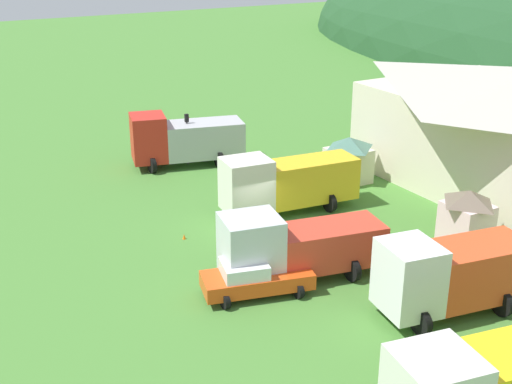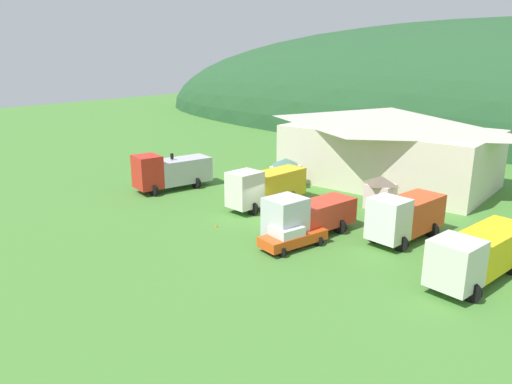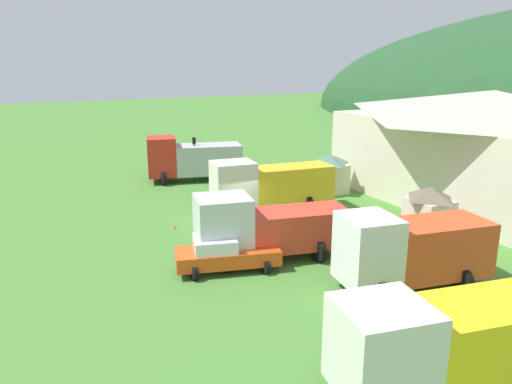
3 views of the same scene
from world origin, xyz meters
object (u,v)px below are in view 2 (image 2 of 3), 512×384
Objects in this scene: crane_truck_red at (170,171)px; service_pickup_orange at (292,236)px; depot_building at (389,145)px; heavy_rig_white at (404,215)px; traffic_cone_near_pickup at (217,227)px; play_shed_pink at (381,192)px; flatbed_truck_yellow at (478,253)px; play_shed_cream at (286,173)px; heavy_rig_striped at (265,186)px; tow_truck_silver at (306,215)px; traffic_light_west at (172,167)px.

crane_truck_red is 1.53× the size of service_pickup_orange.
service_pickup_orange is (2.55, -20.54, -3.15)m from depot_building.
crane_truck_red is at bearing -76.41° from heavy_rig_white.
crane_truck_red is at bearing 155.94° from traffic_cone_near_pickup.
service_pickup_orange is at bearing -30.77° from heavy_rig_white.
depot_building is 7.42× the size of play_shed_pink.
flatbed_truck_yellow is at bearing 100.91° from crane_truck_red.
play_shed_pink is 0.41× the size of heavy_rig_white.
play_shed_cream is 15.94m from heavy_rig_white.
crane_truck_red is 14.31× the size of traffic_cone_near_pickup.
crane_truck_red is 0.90× the size of flatbed_truck_yellow.
heavy_rig_striped is 9.56m from service_pickup_orange.
heavy_rig_striped is at bearing -115.95° from service_pickup_orange.
tow_truck_silver is (2.20, -18.29, -2.27)m from depot_building.
play_shed_cream is at bearing -102.81° from heavy_rig_white.
tow_truck_silver is 1.53× the size of service_pickup_orange.
play_shed_cream is at bearing 41.90° from traffic_light_west.
tow_truck_silver is 2.44m from service_pickup_orange.
crane_truck_red is 29.13m from flatbed_truck_yellow.
traffic_light_west is at bearing -76.87° from heavy_rig_striped.
tow_truck_silver is at bearing -96.25° from play_shed_pink.
depot_building is 3.05× the size of heavy_rig_white.
heavy_rig_striped reaches higher than flatbed_truck_yellow.
play_shed_cream is at bearing 179.11° from play_shed_pink.
traffic_cone_near_pickup is at bearing 80.27° from crane_truck_red.
traffic_light_west is (-23.05, -1.45, 0.38)m from heavy_rig_white.
play_shed_cream is at bearing -153.91° from heavy_rig_striped.
play_shed_pink is at bearing -169.10° from service_pickup_orange.
tow_truck_silver is at bearing -83.15° from depot_building.
heavy_rig_white is at bearing 154.40° from service_pickup_orange.
play_shed_pink is at bearing 126.58° from crane_truck_red.
flatbed_truck_yellow is at bearing 118.44° from service_pickup_orange.
tow_truck_silver is 14.29× the size of traffic_cone_near_pickup.
play_shed_cream is 10.20m from play_shed_pink.
traffic_light_west is 12.33m from traffic_cone_near_pickup.
service_pickup_orange is (9.47, -12.31, -0.71)m from play_shed_cream.
depot_building reaches higher than play_shed_pink.
traffic_cone_near_pickup is (-6.81, -0.35, -0.83)m from service_pickup_orange.
traffic_cone_near_pickup is at bearing -25.58° from traffic_light_west.
heavy_rig_white is 13.96m from traffic_cone_near_pickup.
crane_truck_red is 1.00× the size of tow_truck_silver.
play_shed_pink is 14.67m from traffic_cone_near_pickup.
flatbed_truck_yellow is at bearing -4.06° from traffic_light_west.
depot_building is 2.68× the size of tow_truck_silver.
heavy_rig_striped is 14.65× the size of traffic_cone_near_pickup.
play_shed_pink reaches higher than traffic_cone_near_pickup.
play_shed_pink is (10.20, -0.16, -0.06)m from play_shed_cream.
flatbed_truck_yellow reaches higher than traffic_cone_near_pickup.
flatbed_truck_yellow is (13.82, -17.72, -2.24)m from depot_building.
flatbed_truck_yellow is (10.54, -9.33, 0.26)m from play_shed_pink.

